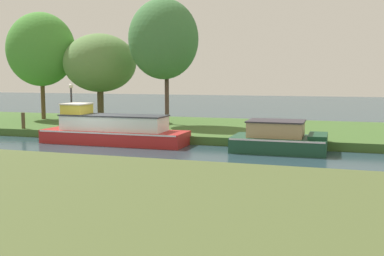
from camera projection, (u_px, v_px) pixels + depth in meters
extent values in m
plane|color=#263E47|center=(88.00, 146.00, 21.30)|extent=(120.00, 120.00, 0.00)
cube|color=#3E612A|center=(148.00, 127.00, 27.91)|extent=(72.00, 10.00, 0.40)
cube|color=#B12222|center=(114.00, 137.00, 22.18)|extent=(7.22, 1.98, 0.66)
cube|color=white|center=(114.00, 131.00, 22.15)|extent=(7.07, 2.01, 0.07)
cube|color=white|center=(114.00, 123.00, 22.11)|extent=(5.16, 1.50, 0.69)
cube|color=#30343A|center=(114.00, 115.00, 22.07)|extent=(5.26, 1.58, 0.06)
cube|color=gold|center=(77.00, 110.00, 22.65)|extent=(1.11, 1.26, 0.52)
cube|color=beige|center=(77.00, 104.00, 22.62)|extent=(1.21, 1.34, 0.06)
cube|color=#1D4631|center=(279.00, 144.00, 19.78)|extent=(4.01, 2.27, 0.66)
cube|color=white|center=(279.00, 137.00, 19.75)|extent=(3.93, 2.30, 0.07)
cube|color=tan|center=(276.00, 129.00, 19.76)|extent=(2.31, 1.73, 0.64)
cube|color=#332E35|center=(276.00, 121.00, 19.72)|extent=(2.41, 1.82, 0.06)
cube|color=#143D26|center=(318.00, 136.00, 19.25)|extent=(0.76, 1.91, 0.17)
cylinder|color=brown|center=(43.00, 94.00, 30.67)|extent=(0.28, 0.28, 3.31)
ellipsoid|color=#489136|center=(40.00, 49.00, 30.24)|extent=(4.96, 3.24, 4.86)
cylinder|color=brown|center=(100.00, 100.00, 29.76)|extent=(0.41, 0.41, 2.70)
ellipsoid|color=#608748|center=(100.00, 63.00, 29.49)|extent=(4.84, 4.12, 3.76)
cylinder|color=#503A36|center=(167.00, 93.00, 27.29)|extent=(0.25, 0.25, 3.73)
ellipsoid|color=#417841|center=(163.00, 39.00, 26.43)|extent=(4.13, 3.68, 4.65)
cylinder|color=#333338|center=(72.00, 109.00, 24.70)|extent=(0.10, 0.10, 2.22)
sphere|color=white|center=(71.00, 86.00, 24.56)|extent=(0.24, 0.24, 0.24)
cylinder|color=brown|center=(23.00, 121.00, 25.08)|extent=(0.20, 0.20, 0.88)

